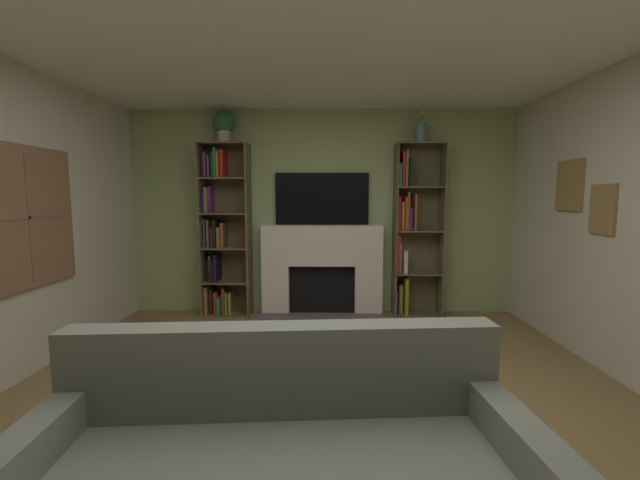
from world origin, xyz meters
name	(u,v)px	position (x,y,z in m)	size (l,w,h in m)	color
ground_plane	(317,434)	(0.00, 0.00, 0.00)	(6.52, 6.52, 0.00)	olive
wall_back_accent	(322,212)	(0.00, 2.75, 1.27)	(4.91, 0.06, 2.55)	#A0B475
fireplace	(322,268)	(0.00, 2.61, 0.59)	(1.60, 0.51, 1.12)	white
tv	(322,199)	(0.00, 2.69, 1.45)	(1.16, 0.06, 0.64)	black
bookshelf_left	(222,234)	(-1.25, 2.59, 1.02)	(0.58, 0.34, 2.11)	brown
bookshelf_right	(412,230)	(1.11, 2.61, 1.06)	(0.58, 0.29, 2.11)	brown
potted_plant	(224,124)	(-1.18, 2.57, 2.34)	(0.27, 0.27, 0.39)	beige
vase_with_flowers	(421,132)	(1.18, 2.57, 2.24)	(0.13, 0.13, 0.39)	slate
coffee_table	(296,391)	(-0.12, -0.10, 0.33)	(0.86, 0.44, 0.39)	brown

